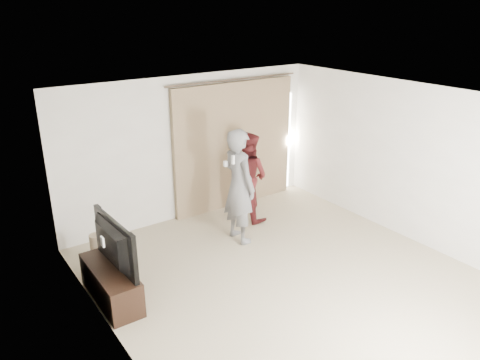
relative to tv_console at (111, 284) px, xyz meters
name	(u,v)px	position (x,y,z in m)	size (l,w,h in m)	color
floor	(288,279)	(2.27, -0.98, -0.24)	(5.50, 5.50, 0.00)	tan
wall_back	(191,147)	(2.27, 1.77, 1.06)	(5.00, 0.04, 2.60)	white
wall_left	(113,249)	(-0.23, -0.98, 1.06)	(0.04, 5.50, 2.60)	white
ceiling	(296,101)	(2.27, -0.98, 2.36)	(5.00, 5.50, 0.01)	silver
curtain	(235,145)	(3.18, 1.70, 0.96)	(2.80, 0.11, 2.46)	tan
tv_console	(111,284)	(0.00, 0.00, 0.00)	(0.43, 1.24, 0.48)	black
tv	(107,246)	(0.00, 0.00, 0.58)	(1.18, 0.16, 0.68)	black
scratching_post	(98,252)	(0.16, 1.02, -0.04)	(0.37, 0.37, 0.49)	#9E866C
person_man	(239,186)	(2.38, 0.43, 0.72)	(0.47, 0.71, 1.92)	slate
person_woman	(248,176)	(2.98, 1.02, 0.58)	(0.82, 0.94, 1.64)	#52181A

